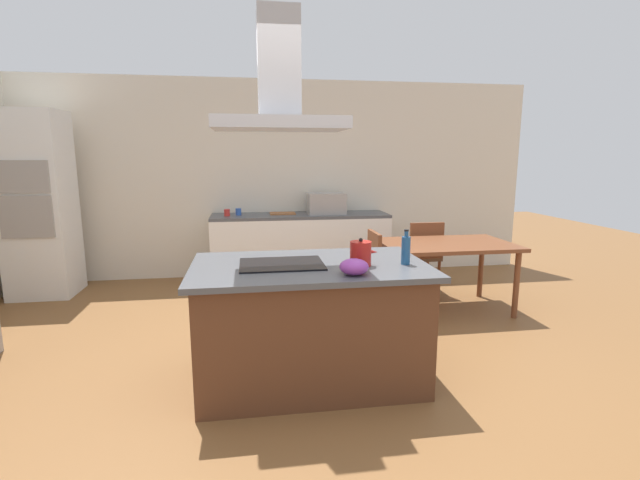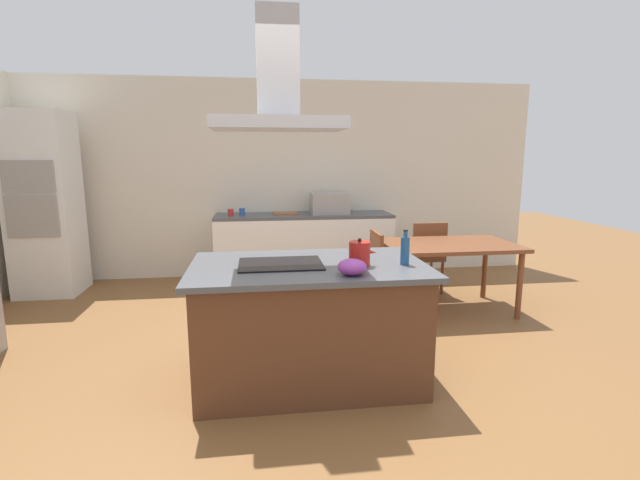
# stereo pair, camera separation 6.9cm
# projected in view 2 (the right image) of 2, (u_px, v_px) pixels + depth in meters

# --- Properties ---
(ground) EXTENTS (16.00, 16.00, 0.00)m
(ground) POSITION_uv_depth(u_px,v_px,m) (294.00, 312.00, 4.94)
(ground) COLOR brown
(wall_back) EXTENTS (7.20, 0.10, 2.70)m
(wall_back) POSITION_uv_depth(u_px,v_px,m) (283.00, 179.00, 6.40)
(wall_back) COLOR beige
(wall_back) RESTS_ON ground
(kitchen_island) EXTENTS (1.71, 1.04, 0.90)m
(kitchen_island) POSITION_uv_depth(u_px,v_px,m) (309.00, 322.00, 3.40)
(kitchen_island) COLOR #59331E
(kitchen_island) RESTS_ON ground
(cooktop) EXTENTS (0.60, 0.44, 0.01)m
(cooktop) POSITION_uv_depth(u_px,v_px,m) (281.00, 264.00, 3.29)
(cooktop) COLOR black
(cooktop) RESTS_ON kitchen_island
(tea_kettle) EXTENTS (0.20, 0.15, 0.20)m
(tea_kettle) POSITION_uv_depth(u_px,v_px,m) (360.00, 254.00, 3.25)
(tea_kettle) COLOR #B21E19
(tea_kettle) RESTS_ON kitchen_island
(olive_oil_bottle) EXTENTS (0.06, 0.06, 0.26)m
(olive_oil_bottle) POSITION_uv_depth(u_px,v_px,m) (405.00, 250.00, 3.27)
(olive_oil_bottle) COLOR navy
(olive_oil_bottle) RESTS_ON kitchen_island
(mixing_bowl) EXTENTS (0.19, 0.19, 0.11)m
(mixing_bowl) POSITION_uv_depth(u_px,v_px,m) (352.00, 267.00, 3.00)
(mixing_bowl) COLOR purple
(mixing_bowl) RESTS_ON kitchen_island
(back_counter) EXTENTS (2.38, 0.62, 0.90)m
(back_counter) POSITION_uv_depth(u_px,v_px,m) (304.00, 247.00, 6.24)
(back_counter) COLOR white
(back_counter) RESTS_ON ground
(countertop_microwave) EXTENTS (0.50, 0.38, 0.28)m
(countertop_microwave) POSITION_uv_depth(u_px,v_px,m) (330.00, 203.00, 6.18)
(countertop_microwave) COLOR #9E9993
(countertop_microwave) RESTS_ON back_counter
(coffee_mug_red) EXTENTS (0.08, 0.08, 0.09)m
(coffee_mug_red) POSITION_uv_depth(u_px,v_px,m) (231.00, 212.00, 5.98)
(coffee_mug_red) COLOR red
(coffee_mug_red) RESTS_ON back_counter
(coffee_mug_blue) EXTENTS (0.08, 0.08, 0.09)m
(coffee_mug_blue) POSITION_uv_depth(u_px,v_px,m) (242.00, 212.00, 6.07)
(coffee_mug_blue) COLOR #2D56B2
(coffee_mug_blue) RESTS_ON back_counter
(cutting_board) EXTENTS (0.34, 0.24, 0.02)m
(cutting_board) POSITION_uv_depth(u_px,v_px,m) (286.00, 213.00, 6.17)
(cutting_board) COLOR #995B33
(cutting_board) RESTS_ON back_counter
(wall_oven_stack) EXTENTS (0.70, 0.66, 2.20)m
(wall_oven_stack) POSITION_uv_depth(u_px,v_px,m) (45.00, 204.00, 5.47)
(wall_oven_stack) COLOR white
(wall_oven_stack) RESTS_ON ground
(dining_table) EXTENTS (1.40, 0.90, 0.75)m
(dining_table) POSITION_uv_depth(u_px,v_px,m) (449.00, 251.00, 4.91)
(dining_table) COLOR brown
(dining_table) RESTS_ON ground
(chair_at_left_end) EXTENTS (0.42, 0.42, 0.89)m
(chair_at_left_end) POSITION_uv_depth(u_px,v_px,m) (366.00, 268.00, 4.82)
(chair_at_left_end) COLOR brown
(chair_at_left_end) RESTS_ON ground
(chair_facing_back_wall) EXTENTS (0.42, 0.42, 0.89)m
(chair_facing_back_wall) POSITION_uv_depth(u_px,v_px,m) (426.00, 252.00, 5.59)
(chair_facing_back_wall) COLOR brown
(chair_facing_back_wall) RESTS_ON ground
(range_hood) EXTENTS (0.90, 0.55, 0.78)m
(range_hood) POSITION_uv_depth(u_px,v_px,m) (278.00, 92.00, 3.07)
(range_hood) COLOR #ADADB2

